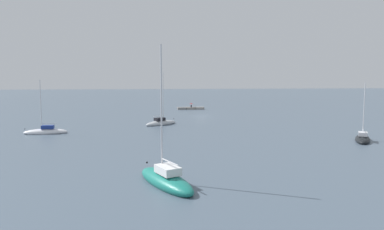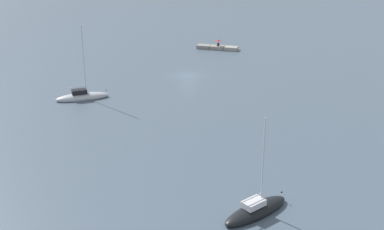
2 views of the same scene
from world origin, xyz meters
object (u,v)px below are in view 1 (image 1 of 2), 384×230
at_px(person_seated_dark_left, 191,106).
at_px(sailboat_grey_outer, 161,123).
at_px(sailboat_teal_far, 166,180).
at_px(sailboat_black_mid, 363,139).
at_px(sailboat_white_near, 46,132).
at_px(umbrella_open_red, 191,104).

relative_size(person_seated_dark_left, sailboat_grey_outer, 0.07).
bearing_deg(sailboat_teal_far, sailboat_black_mid, 6.28).
xyz_separation_m(sailboat_white_near, sailboat_black_mid, (-48.07, 13.73, -0.00)).
bearing_deg(umbrella_open_red, sailboat_white_near, 54.96).
xyz_separation_m(sailboat_white_near, sailboat_teal_far, (-18.08, 30.72, 0.08)).
distance_m(sailboat_white_near, sailboat_teal_far, 35.65).
bearing_deg(sailboat_black_mid, sailboat_white_near, -162.25).
relative_size(person_seated_dark_left, sailboat_teal_far, 0.06).
relative_size(umbrella_open_red, sailboat_teal_far, 0.10).
bearing_deg(sailboat_black_mid, person_seated_dark_left, 140.69).
xyz_separation_m(sailboat_black_mid, sailboat_teal_far, (29.98, 16.99, 0.09)).
height_order(person_seated_dark_left, sailboat_teal_far, sailboat_teal_far).
bearing_deg(sailboat_white_near, sailboat_black_mid, -109.96).
relative_size(sailboat_black_mid, sailboat_grey_outer, 0.83).
xyz_separation_m(umbrella_open_red, sailboat_teal_far, (12.47, 74.29, -1.37)).
distance_m(umbrella_open_red, sailboat_white_near, 53.23).
bearing_deg(sailboat_black_mid, sailboat_teal_far, -116.77).
bearing_deg(sailboat_white_near, sailboat_teal_far, -153.53).
bearing_deg(sailboat_teal_far, umbrella_open_red, 57.21).
relative_size(umbrella_open_red, sailboat_black_mid, 0.14).
height_order(sailboat_black_mid, sailboat_teal_far, sailboat_teal_far).
bearing_deg(sailboat_grey_outer, sailboat_black_mid, 15.65).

